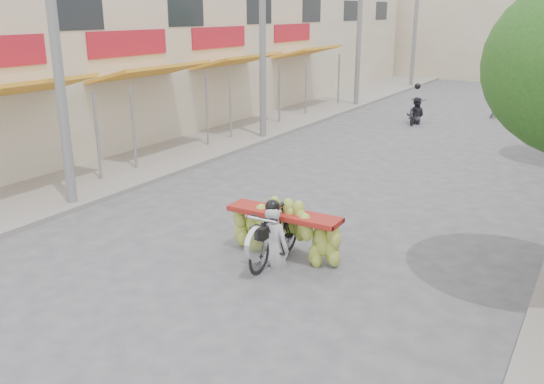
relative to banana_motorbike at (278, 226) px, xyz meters
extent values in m
plane|color=#545459|center=(-0.56, -2.74, -0.72)|extent=(120.00, 120.00, 0.00)
cube|color=gray|center=(-7.56, 12.26, -0.66)|extent=(4.00, 60.00, 0.12)
cube|color=beige|center=(-12.56, 11.26, 2.28)|extent=(8.00, 40.00, 6.00)
cube|color=orange|center=(-7.68, 0.26, 2.03)|extent=(1.77, 4.00, 0.53)
cylinder|color=slate|center=(-6.86, 2.06, 0.56)|extent=(0.08, 0.08, 2.55)
cube|color=orange|center=(-7.68, 5.26, 2.03)|extent=(1.77, 4.00, 0.53)
cylinder|color=slate|center=(-6.86, 3.46, 0.56)|extent=(0.08, 0.08, 2.55)
cylinder|color=slate|center=(-6.86, 7.06, 0.56)|extent=(0.08, 0.08, 2.55)
cube|color=#A71629|center=(-8.56, 5.26, 2.88)|extent=(0.10, 3.50, 0.80)
cube|color=orange|center=(-7.68, 10.26, 2.03)|extent=(1.77, 4.00, 0.53)
cylinder|color=slate|center=(-6.86, 8.46, 0.56)|extent=(0.08, 0.08, 2.55)
cylinder|color=slate|center=(-6.86, 12.06, 0.56)|extent=(0.08, 0.08, 2.55)
cube|color=#A71629|center=(-8.56, 10.26, 2.88)|extent=(0.10, 3.50, 0.80)
cube|color=orange|center=(-7.68, 16.26, 2.03)|extent=(1.77, 4.00, 0.53)
cylinder|color=slate|center=(-6.86, 14.46, 0.56)|extent=(0.08, 0.08, 2.55)
cylinder|color=slate|center=(-6.86, 18.06, 0.56)|extent=(0.08, 0.08, 2.55)
cube|color=#A71629|center=(-8.56, 16.26, 2.88)|extent=(0.10, 3.50, 0.80)
cube|color=#1E2328|center=(-8.58, 3.26, 3.88)|extent=(0.08, 2.00, 1.10)
cube|color=#1E2328|center=(-8.58, 8.26, 3.88)|extent=(0.08, 2.00, 1.10)
cube|color=#1E2328|center=(-8.58, 13.26, 3.88)|extent=(0.08, 2.00, 1.10)
cube|color=#1E2328|center=(-8.58, 18.26, 3.88)|extent=(0.08, 2.00, 1.10)
cube|color=#1E2328|center=(-8.58, 23.26, 3.88)|extent=(0.08, 2.00, 1.10)
cube|color=#1E2328|center=(-8.58, 28.26, 3.88)|extent=(0.08, 2.00, 1.10)
cube|color=beige|center=(-0.56, 35.26, 2.78)|extent=(20.00, 6.00, 7.00)
cylinder|color=slate|center=(-5.96, 0.26, 3.28)|extent=(0.24, 0.24, 8.00)
cylinder|color=slate|center=(-5.96, 9.26, 3.28)|extent=(0.24, 0.24, 8.00)
cylinder|color=slate|center=(-5.96, 18.26, 3.28)|extent=(0.24, 0.24, 8.00)
cylinder|color=slate|center=(-5.96, 27.26, 3.28)|extent=(0.24, 0.24, 8.00)
imported|color=black|center=(0.00, -0.11, -0.16)|extent=(0.57, 1.92, 1.13)
cylinder|color=silver|center=(0.00, -0.76, -0.10)|extent=(0.10, 0.66, 0.66)
cube|color=black|center=(0.00, -0.66, 0.08)|extent=(0.28, 0.22, 0.22)
cylinder|color=silver|center=(0.00, -0.56, 0.30)|extent=(0.60, 0.05, 0.05)
cube|color=maroon|center=(0.00, 0.24, 0.16)|extent=(2.28, 0.55, 0.10)
imported|color=silver|center=(0.00, -0.16, 0.46)|extent=(0.64, 0.47, 1.76)
sphere|color=black|center=(0.00, -0.19, 1.32)|extent=(0.28, 0.28, 0.28)
imported|color=black|center=(-2.00, 15.23, -0.23)|extent=(0.78, 1.77, 0.97)
imported|color=#282831|center=(-2.00, 15.23, 0.41)|extent=(0.83, 0.54, 1.65)
sphere|color=black|center=(-2.00, 15.23, 0.86)|extent=(0.26, 0.26, 0.26)
imported|color=black|center=(0.98, 18.42, -0.20)|extent=(1.23, 1.81, 1.04)
imported|color=#282831|center=(0.98, 18.42, 0.41)|extent=(1.19, 0.96, 1.65)
sphere|color=black|center=(0.98, 18.42, 0.86)|extent=(0.26, 0.26, 0.26)
imported|color=black|center=(0.78, 23.77, -0.32)|extent=(0.55, 1.42, 0.80)
imported|color=#282831|center=(0.78, 23.77, 0.41)|extent=(0.97, 0.56, 1.65)
sphere|color=black|center=(0.78, 23.77, 0.86)|extent=(0.26, 0.26, 0.26)
camera|label=1|loc=(5.06, -8.80, 3.87)|focal=38.00mm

